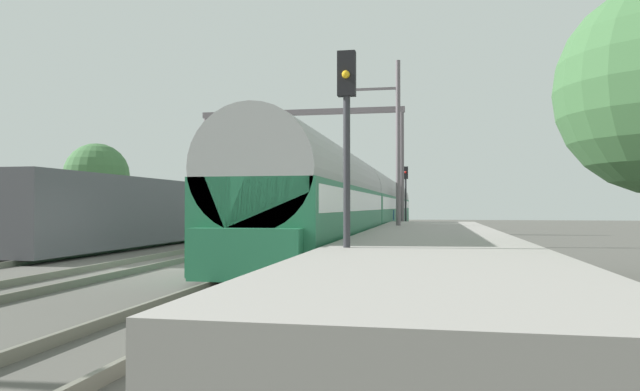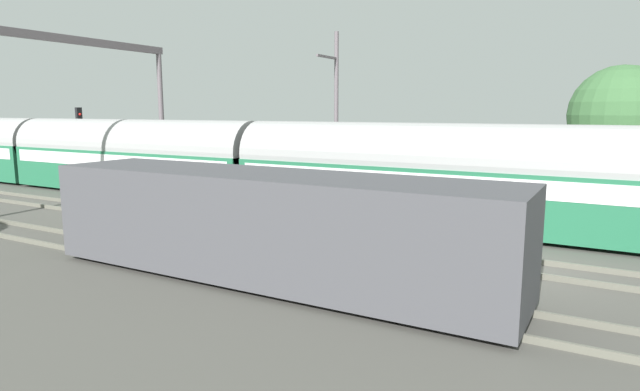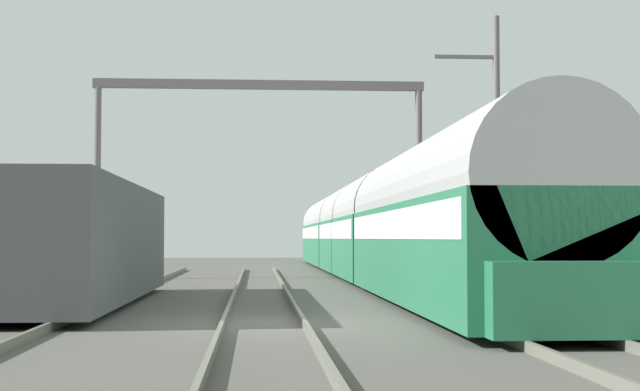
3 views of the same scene
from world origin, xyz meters
The scene contains 13 objects.
ground centered at (0.00, 0.00, 0.00)m, with size 120.00×120.00×0.00m, color #4F4D48.
track_far_west centered at (-4.36, 0.00, 0.08)m, with size 1.52×60.00×0.16m.
track_west centered at (0.00, 0.00, 0.08)m, with size 1.52×60.00×0.16m.
track_east centered at (4.36, 0.00, 0.08)m, with size 1.52×60.00×0.16m.
platform centered at (8.17, 2.00, 0.45)m, with size 4.40×28.00×0.90m.
passenger_train centered at (4.36, 20.22, 1.97)m, with size 2.93×49.20×3.82m.
freight_car centered at (-4.36, 5.30, 1.47)m, with size 2.80×13.00×2.70m.
person_crossing centered at (5.64, 20.32, 1.03)m, with size 0.46×0.43×1.73m.
railway_signal_near centered at (6.51, -4.47, 3.10)m, with size 0.36×0.30×4.82m.
railway_signal_far centered at (6.27, 26.96, 2.99)m, with size 0.36×0.30×4.63m.
catenary_gantry centered at (0.00, 19.99, 5.68)m, with size 13.11×0.28×7.86m.
catenary_pole_east_mid centered at (6.71, 9.15, 4.15)m, with size 1.90×0.20×8.00m.
tree_west_background centered at (-12.96, 17.97, 3.73)m, with size 4.05×4.05×5.76m.
Camera 1 is at (8.19, -15.94, 1.72)m, focal length 32.71 mm.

